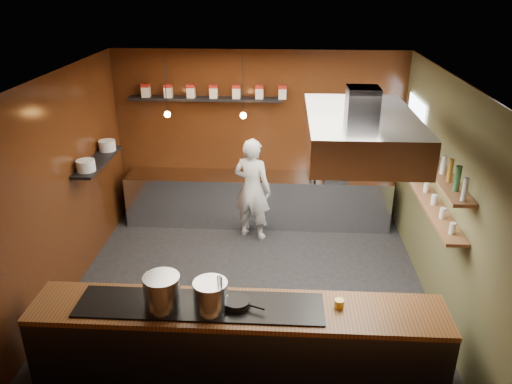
# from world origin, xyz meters

# --- Properties ---
(floor) EXTENTS (5.00, 5.00, 0.00)m
(floor) POSITION_xyz_m (0.00, 0.00, 0.00)
(floor) COLOR black
(floor) RESTS_ON ground
(back_wall) EXTENTS (5.00, 0.00, 5.00)m
(back_wall) POSITION_xyz_m (0.00, 2.50, 1.50)
(back_wall) COLOR #39160A
(back_wall) RESTS_ON ground
(left_wall) EXTENTS (0.00, 5.00, 5.00)m
(left_wall) POSITION_xyz_m (-2.50, 0.00, 1.50)
(left_wall) COLOR #39160A
(left_wall) RESTS_ON ground
(right_wall) EXTENTS (0.00, 5.00, 5.00)m
(right_wall) POSITION_xyz_m (2.50, 0.00, 1.50)
(right_wall) COLOR brown
(right_wall) RESTS_ON ground
(ceiling) EXTENTS (5.00, 5.00, 0.00)m
(ceiling) POSITION_xyz_m (0.00, 0.00, 3.00)
(ceiling) COLOR silver
(ceiling) RESTS_ON back_wall
(window_pane) EXTENTS (0.00, 1.00, 1.00)m
(window_pane) POSITION_xyz_m (2.45, 1.70, 1.90)
(window_pane) COLOR white
(window_pane) RESTS_ON right_wall
(prep_counter) EXTENTS (4.60, 0.65, 0.90)m
(prep_counter) POSITION_xyz_m (0.00, 2.17, 0.45)
(prep_counter) COLOR silver
(prep_counter) RESTS_ON floor
(pass_counter) EXTENTS (4.40, 0.72, 0.94)m
(pass_counter) POSITION_xyz_m (-0.00, -1.60, 0.47)
(pass_counter) COLOR #38383D
(pass_counter) RESTS_ON floor
(tin_shelf) EXTENTS (2.60, 0.26, 0.04)m
(tin_shelf) POSITION_xyz_m (-0.90, 2.36, 2.20)
(tin_shelf) COLOR black
(tin_shelf) RESTS_ON back_wall
(plate_shelf) EXTENTS (0.30, 1.40, 0.04)m
(plate_shelf) POSITION_xyz_m (-2.34, 1.00, 1.55)
(plate_shelf) COLOR black
(plate_shelf) RESTS_ON left_wall
(bottle_shelf_upper) EXTENTS (0.26, 2.80, 0.04)m
(bottle_shelf_upper) POSITION_xyz_m (2.34, 0.30, 1.92)
(bottle_shelf_upper) COLOR brown
(bottle_shelf_upper) RESTS_ON right_wall
(bottle_shelf_lower) EXTENTS (0.26, 2.80, 0.04)m
(bottle_shelf_lower) POSITION_xyz_m (2.34, 0.30, 1.45)
(bottle_shelf_lower) COLOR brown
(bottle_shelf_lower) RESTS_ON right_wall
(extractor_hood) EXTENTS (1.20, 2.00, 0.72)m
(extractor_hood) POSITION_xyz_m (1.30, -0.40, 2.51)
(extractor_hood) COLOR #38383D
(extractor_hood) RESTS_ON ceiling
(pendant_left) EXTENTS (0.10, 0.10, 0.95)m
(pendant_left) POSITION_xyz_m (-1.40, 1.70, 2.15)
(pendant_left) COLOR black
(pendant_left) RESTS_ON ceiling
(pendant_right) EXTENTS (0.10, 0.10, 0.95)m
(pendant_right) POSITION_xyz_m (-0.20, 1.70, 2.15)
(pendant_right) COLOR black
(pendant_right) RESTS_ON ceiling
(storage_tins) EXTENTS (2.43, 0.13, 0.22)m
(storage_tins) POSITION_xyz_m (-0.75, 2.36, 2.33)
(storage_tins) COLOR beige
(storage_tins) RESTS_ON tin_shelf
(plate_stacks) EXTENTS (0.26, 1.16, 0.16)m
(plate_stacks) POSITION_xyz_m (-2.34, 1.00, 1.65)
(plate_stacks) COLOR silver
(plate_stacks) RESTS_ON plate_shelf
(bottles) EXTENTS (0.06, 2.66, 0.24)m
(bottles) POSITION_xyz_m (2.34, 0.30, 2.06)
(bottles) COLOR silver
(bottles) RESTS_ON bottle_shelf_upper
(wine_glasses) EXTENTS (0.07, 2.37, 0.13)m
(wine_glasses) POSITION_xyz_m (2.34, 0.30, 1.53)
(wine_glasses) COLOR silver
(wine_glasses) RESTS_ON bottle_shelf_lower
(stockpot_large) EXTENTS (0.43, 0.43, 0.37)m
(stockpot_large) POSITION_xyz_m (-0.77, -1.67, 1.13)
(stockpot_large) COLOR #B3B5BA
(stockpot_large) RESTS_ON pass_counter
(stockpot_small) EXTENTS (0.39, 0.39, 0.33)m
(stockpot_small) POSITION_xyz_m (-0.27, -1.68, 1.11)
(stockpot_small) COLOR #B7B9BE
(stockpot_small) RESTS_ON pass_counter
(utensil_crock) EXTENTS (0.20, 0.20, 0.20)m
(utensil_crock) POSITION_xyz_m (-0.17, -1.70, 1.04)
(utensil_crock) COLOR silver
(utensil_crock) RESTS_ON pass_counter
(frying_pan) EXTENTS (0.45, 0.29, 0.07)m
(frying_pan) POSITION_xyz_m (-0.00, -1.61, 0.98)
(frying_pan) COLOR black
(frying_pan) RESTS_ON pass_counter
(butter_jar) EXTENTS (0.12, 0.12, 0.09)m
(butter_jar) POSITION_xyz_m (1.06, -1.53, 0.97)
(butter_jar) COLOR gold
(butter_jar) RESTS_ON pass_counter
(espresso_machine) EXTENTS (0.40, 0.38, 0.38)m
(espresso_machine) POSITION_xyz_m (1.36, 2.24, 1.09)
(espresso_machine) COLOR black
(espresso_machine) RESTS_ON prep_counter
(chef) EXTENTS (0.74, 0.61, 1.75)m
(chef) POSITION_xyz_m (-0.06, 1.64, 0.87)
(chef) COLOR white
(chef) RESTS_ON floor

